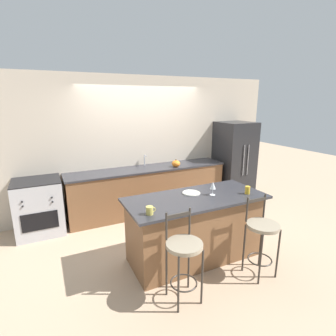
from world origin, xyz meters
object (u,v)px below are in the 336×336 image
bar_stool_near (184,254)px  pumpkin_decoration (176,164)px  tumbler_cup (247,190)px  wine_glass (213,186)px  oven_range (39,207)px  refrigerator (234,161)px  dinner_plate (191,193)px  bar_stool_far (262,233)px  coffee_mug (150,210)px

bar_stool_near → pumpkin_decoration: 2.58m
bar_stool_near → tumbler_cup: (1.29, 0.46, 0.40)m
wine_glass → oven_range: bearing=141.2°
wine_glass → tumbler_cup: size_ratio=1.73×
refrigerator → dinner_plate: 2.61m
bar_stool_far → pumpkin_decoration: 2.37m
bar_stool_near → bar_stool_far: (1.11, -0.03, 0.00)m
bar_stool_near → bar_stool_far: size_ratio=1.00×
coffee_mug → bar_stool_near: bearing=-61.2°
bar_stool_far → dinner_plate: 1.07m
wine_glass → pumpkin_decoration: bearing=80.4°
refrigerator → tumbler_cup: size_ratio=15.72×
oven_range → coffee_mug: size_ratio=7.92×
bar_stool_far → dinner_plate: bearing=122.1°
bar_stool_near → dinner_plate: bearing=55.0°
coffee_mug → pumpkin_decoration: 2.30m
refrigerator → tumbler_cup: (-1.36, -1.95, 0.11)m
dinner_plate → tumbler_cup: size_ratio=2.32×
coffee_mug → tumbler_cup: tumbler_cup is taller
oven_range → refrigerator: bearing=-0.5°
refrigerator → wine_glass: size_ratio=9.09×
refrigerator → pumpkin_decoration: 1.56m
bar_stool_near → dinner_plate: bar_stool_near is taller
oven_range → coffee_mug: bearing=-59.1°
bar_stool_far → refrigerator: bearing=57.9°
refrigerator → bar_stool_far: bearing=-122.1°
refrigerator → oven_range: 4.11m
bar_stool_far → wine_glass: size_ratio=5.42×
bar_stool_far → dinner_plate: bar_stool_far is taller
bar_stool_far → coffee_mug: bar_stool_far is taller
refrigerator → dinner_plate: bearing=-142.5°
refrigerator → bar_stool_near: (-2.64, -2.41, -0.29)m
refrigerator → tumbler_cup: 2.38m
oven_range → pumpkin_decoration: bearing=-3.3°
bar_stool_far → tumbler_cup: bar_stool_far is taller
oven_range → pumpkin_decoration: 2.59m
oven_range → bar_stool_near: bearing=-59.4°
dinner_plate → coffee_mug: bearing=-153.3°
wine_glass → tumbler_cup: 0.51m
dinner_plate → wine_glass: wine_glass is taller
tumbler_cup → pumpkin_decoration: size_ratio=0.66×
oven_range → bar_stool_far: bar_stool_far is taller
bar_stool_far → coffee_mug: (-1.34, 0.45, 0.39)m
pumpkin_decoration → coffee_mug: bearing=-125.0°
bar_stool_near → coffee_mug: 0.62m
pumpkin_decoration → oven_range: bearing=176.7°
dinner_plate → pumpkin_decoration: bearing=70.8°
wine_glass → coffee_mug: (-1.04, -0.22, -0.09)m
bar_stool_far → pumpkin_decoration: bearing=90.6°
bar_stool_near → bar_stool_far: same height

